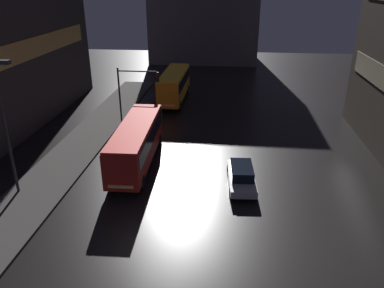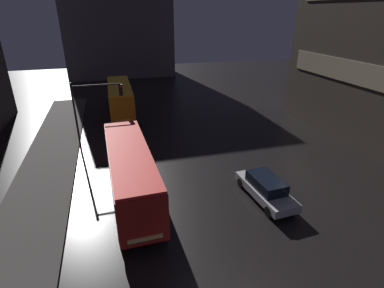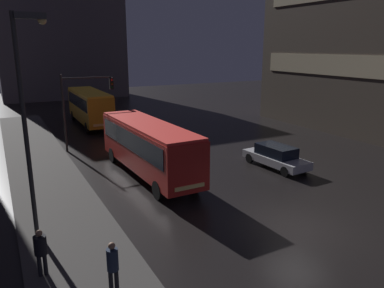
% 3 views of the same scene
% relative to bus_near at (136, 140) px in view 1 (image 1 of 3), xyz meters
% --- Properties ---
extents(ground_plane, '(120.00, 120.00, 0.00)m').
position_rel_bus_near_xyz_m(ground_plane, '(3.28, -9.47, -2.01)').
color(ground_plane, black).
extents(sidewalk_left, '(4.00, 48.00, 0.15)m').
position_rel_bus_near_xyz_m(sidewalk_left, '(-5.72, 0.53, -1.94)').
color(sidewalk_left, '#3D3A38').
rests_on(sidewalk_left, ground).
extents(building_far_backdrop, '(18.07, 12.00, 18.97)m').
position_rel_bus_near_xyz_m(building_far_backdrop, '(2.04, 42.67, 7.47)').
color(building_far_backdrop, '#423D47').
rests_on(building_far_backdrop, ground).
extents(bus_near, '(2.73, 10.35, 3.27)m').
position_rel_bus_near_xyz_m(bus_near, '(0.00, 0.00, 0.00)').
color(bus_near, '#AD1E19').
rests_on(bus_near, ground).
extents(bus_far, '(2.55, 9.85, 3.44)m').
position_rel_bus_near_xyz_m(bus_far, '(0.38, 16.87, 0.10)').
color(bus_far, orange).
rests_on(bus_far, ground).
extents(car_taxi, '(2.05, 4.82, 1.47)m').
position_rel_bus_near_xyz_m(car_taxi, '(7.91, -2.40, -1.26)').
color(car_taxi, '#B7B7BC').
rests_on(car_taxi, ground).
extents(traffic_light_main, '(3.91, 0.35, 5.74)m').
position_rel_bus_near_xyz_m(traffic_light_main, '(-2.08, 7.94, 1.95)').
color(traffic_light_main, '#2D2D2D').
rests_on(traffic_light_main, ground).
extents(street_lamp_sidewalk, '(1.25, 0.36, 8.78)m').
position_rel_bus_near_xyz_m(street_lamp_sidewalk, '(-6.74, -5.02, 3.83)').
color(street_lamp_sidewalk, '#2D2D2D').
rests_on(street_lamp_sidewalk, sidewalk_left).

